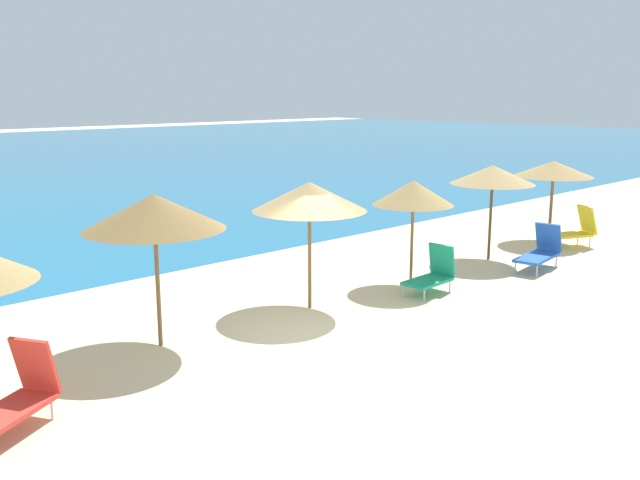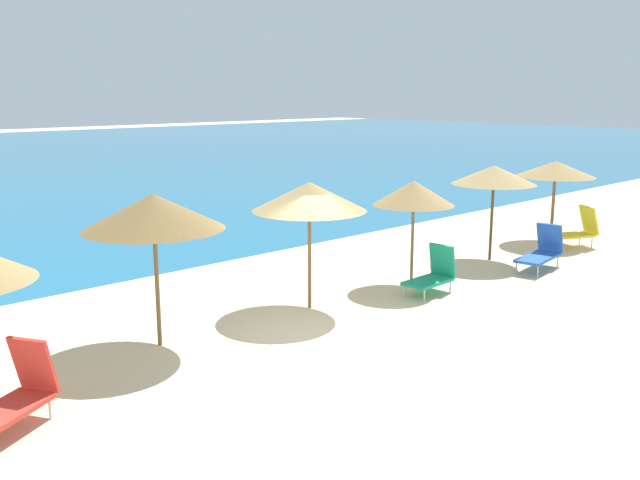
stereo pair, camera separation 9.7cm
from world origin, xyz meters
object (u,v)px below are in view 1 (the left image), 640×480
(beach_umbrella_6, at_px, (554,169))
(beach_umbrella_5, at_px, (493,175))
(lounge_chair_0, at_px, (433,274))
(beach_umbrella_3, at_px, (309,197))
(lounge_chair_1, at_px, (575,230))
(lounge_chair_2, at_px, (540,251))
(beach_umbrella_4, at_px, (413,193))
(lounge_chair_3, at_px, (15,397))
(beach_umbrella_2, at_px, (154,212))

(beach_umbrella_6, bearing_deg, beach_umbrella_5, -179.05)
(beach_umbrella_5, bearing_deg, lounge_chair_0, -166.19)
(beach_umbrella_3, relative_size, lounge_chair_1, 1.70)
(beach_umbrella_3, bearing_deg, lounge_chair_0, -21.06)
(lounge_chair_1, bearing_deg, lounge_chair_2, 127.64)
(beach_umbrella_4, bearing_deg, lounge_chair_0, -101.05)
(beach_umbrella_3, bearing_deg, beach_umbrella_6, -0.69)
(lounge_chair_1, bearing_deg, beach_umbrella_4, 110.35)
(lounge_chair_1, bearing_deg, lounge_chair_3, 117.08)
(beach_umbrella_5, relative_size, lounge_chair_1, 1.62)
(lounge_chair_1, bearing_deg, beach_umbrella_6, 13.60)
(beach_umbrella_2, xyz_separation_m, beach_umbrella_4, (6.53, -0.55, -0.25))
(beach_umbrella_3, height_order, lounge_chair_3, beach_umbrella_3)
(lounge_chair_1, bearing_deg, beach_umbrella_2, 110.88)
(beach_umbrella_2, bearing_deg, lounge_chair_0, -11.56)
(beach_umbrella_6, bearing_deg, lounge_chair_3, -176.01)
(beach_umbrella_3, height_order, beach_umbrella_4, beach_umbrella_3)
(lounge_chair_2, bearing_deg, beach_umbrella_6, -73.08)
(beach_umbrella_4, bearing_deg, beach_umbrella_6, 1.80)
(beach_umbrella_3, height_order, lounge_chair_2, beach_umbrella_3)
(lounge_chair_1, relative_size, lounge_chair_2, 0.90)
(beach_umbrella_5, height_order, lounge_chair_1, beach_umbrella_5)
(beach_umbrella_4, relative_size, lounge_chair_2, 1.41)
(beach_umbrella_5, relative_size, beach_umbrella_6, 1.05)
(beach_umbrella_4, bearing_deg, lounge_chair_2, -20.04)
(lounge_chair_2, height_order, lounge_chair_3, lounge_chair_3)
(lounge_chair_2, distance_m, lounge_chair_3, 13.34)
(beach_umbrella_2, distance_m, lounge_chair_2, 10.56)
(beach_umbrella_6, bearing_deg, beach_umbrella_2, 178.61)
(beach_umbrella_3, distance_m, beach_umbrella_5, 6.59)
(beach_umbrella_2, relative_size, lounge_chair_0, 2.17)
(beach_umbrella_2, xyz_separation_m, lounge_chair_0, (6.38, -1.30, -2.04))
(beach_umbrella_6, distance_m, lounge_chair_0, 7.46)
(beach_umbrella_3, relative_size, beach_umbrella_6, 1.09)
(beach_umbrella_4, xyz_separation_m, beach_umbrella_6, (7.03, 0.22, 0.02))
(beach_umbrella_4, relative_size, beach_umbrella_6, 1.01)
(beach_umbrella_3, bearing_deg, lounge_chair_1, -6.08)
(lounge_chair_0, bearing_deg, beach_umbrella_2, 75.63)
(beach_umbrella_3, bearing_deg, lounge_chair_3, -169.09)
(beach_umbrella_2, xyz_separation_m, beach_umbrella_3, (3.53, -0.21, -0.07))
(lounge_chair_0, bearing_deg, beach_umbrella_6, -85.07)
(beach_umbrella_4, distance_m, lounge_chair_2, 4.28)
(beach_umbrella_2, xyz_separation_m, lounge_chair_2, (10.20, -1.89, -2.01))
(beach_umbrella_4, xyz_separation_m, beach_umbrella_5, (3.59, 0.16, 0.12))
(beach_umbrella_5, xyz_separation_m, lounge_chair_3, (-13.25, -1.11, -1.87))
(beach_umbrella_3, height_order, lounge_chair_0, beach_umbrella_3)
(beach_umbrella_6, xyz_separation_m, lounge_chair_0, (-7.17, -0.98, -1.80))
(beach_umbrella_6, distance_m, lounge_chair_1, 1.97)
(beach_umbrella_6, height_order, lounge_chair_1, beach_umbrella_6)
(beach_umbrella_4, relative_size, lounge_chair_3, 1.54)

